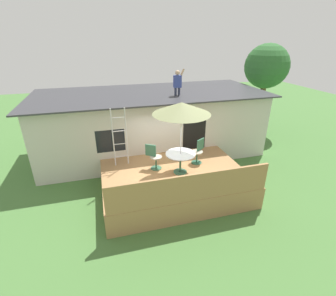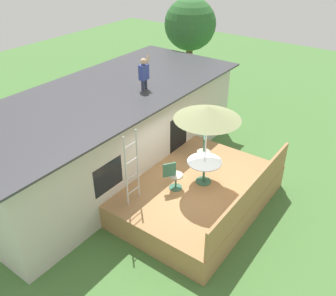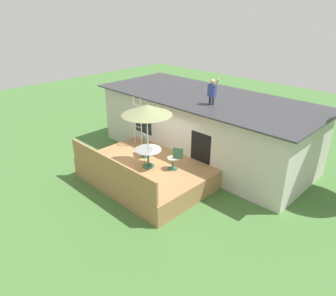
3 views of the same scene
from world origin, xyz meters
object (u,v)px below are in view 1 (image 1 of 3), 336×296
(patio_table, at_px, (180,158))
(person_figure, at_px, (178,81))
(step_ladder, at_px, (120,138))
(patio_umbrella, at_px, (182,108))
(patio_chair_right, at_px, (198,151))
(patio_chair_left, at_px, (154,157))
(backyard_tree, at_px, (267,67))

(patio_table, height_order, person_figure, person_figure)
(patio_table, relative_size, step_ladder, 0.47)
(patio_umbrella, bearing_deg, patio_chair_right, 32.07)
(person_figure, bearing_deg, patio_umbrella, -105.16)
(patio_chair_left, distance_m, backyard_tree, 8.80)
(patio_chair_left, bearing_deg, patio_umbrella, 0.00)
(person_figure, height_order, patio_chair_right, person_figure)
(step_ladder, xyz_separation_m, person_figure, (2.72, 1.73, 1.60))
(patio_umbrella, bearing_deg, backyard_tree, 36.62)
(patio_umbrella, bearing_deg, step_ladder, 149.27)
(person_figure, bearing_deg, backyard_tree, 18.73)
(step_ladder, height_order, patio_chair_right, step_ladder)
(step_ladder, distance_m, patio_chair_right, 2.97)
(patio_chair_right, relative_size, backyard_tree, 0.19)
(patio_chair_left, xyz_separation_m, patio_chair_right, (1.72, 0.01, 0.00))
(patio_chair_right, bearing_deg, backyard_tree, -174.77)
(step_ladder, xyz_separation_m, patio_chair_left, (1.12, -0.60, -0.64))
(backyard_tree, bearing_deg, patio_umbrella, -143.38)
(patio_umbrella, relative_size, backyard_tree, 0.52)
(patio_umbrella, distance_m, patio_chair_left, 2.13)
(patio_table, height_order, patio_chair_right, patio_chair_right)
(patio_table, height_order, step_ladder, step_ladder)
(patio_chair_right, distance_m, backyard_tree, 7.44)
(patio_umbrella, xyz_separation_m, step_ladder, (-1.94, 1.15, -1.25))
(person_figure, bearing_deg, patio_chair_right, -87.19)
(patio_table, bearing_deg, patio_umbrella, 63.43)
(step_ladder, relative_size, person_figure, 1.98)
(patio_umbrella, relative_size, patio_chair_left, 2.76)
(patio_table, height_order, patio_umbrella, patio_umbrella)
(step_ladder, xyz_separation_m, backyard_tree, (8.43, 3.67, 1.78))
(patio_umbrella, xyz_separation_m, backyard_tree, (6.49, 4.82, 0.54))
(patio_table, xyz_separation_m, step_ladder, (-1.94, 1.15, 0.51))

